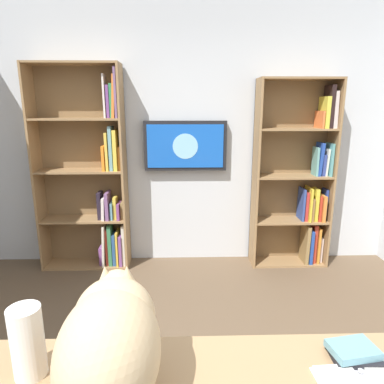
{
  "coord_description": "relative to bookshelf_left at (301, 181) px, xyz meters",
  "views": [
    {
      "loc": [
        0.05,
        1.41,
        1.69
      ],
      "look_at": [
        -0.01,
        -1.03,
        1.07
      ],
      "focal_mm": 31.92,
      "sensor_mm": 36.0,
      "label": 1
    }
  ],
  "objects": [
    {
      "name": "desk_book_stack",
      "position": [
        0.62,
        2.42,
        -0.12
      ],
      "size": [
        0.19,
        0.14,
        0.06
      ],
      "color": "black",
      "rests_on": "desk"
    },
    {
      "name": "wall_mounted_tv",
      "position": [
        1.22,
        -0.08,
        0.36
      ],
      "size": [
        0.86,
        0.07,
        0.52
      ],
      "color": "black"
    },
    {
      "name": "cat",
      "position": [
        1.47,
        2.56,
        0.05
      ],
      "size": [
        0.31,
        0.58,
        0.39
      ],
      "color": "#D1B284",
      "rests_on": "desk"
    },
    {
      "name": "bookshelf_right",
      "position": [
        2.18,
        -0.0,
        0.04
      ],
      "size": [
        0.9,
        0.28,
        2.09
      ],
      "color": "#937047",
      "rests_on": "ground"
    },
    {
      "name": "bookshelf_left",
      "position": [
        0.0,
        0.0,
        0.0
      ],
      "size": [
        0.81,
        0.28,
        1.96
      ],
      "color": "#937047",
      "rests_on": "ground"
    },
    {
      "name": "wall_back",
      "position": [
        1.19,
        -0.17,
        0.42
      ],
      "size": [
        4.52,
        0.06,
        2.7
      ],
      "primitive_type": "cube",
      "color": "silver",
      "rests_on": "ground"
    },
    {
      "name": "paper_towel_roll",
      "position": [
        1.78,
        2.46,
        -0.02
      ],
      "size": [
        0.11,
        0.11,
        0.26
      ],
      "primitive_type": "cylinder",
      "color": "white",
      "rests_on": "desk"
    }
  ]
}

